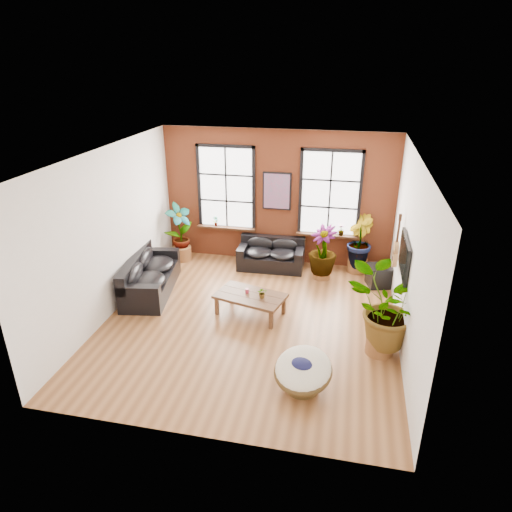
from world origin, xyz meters
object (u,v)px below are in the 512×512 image
at_px(sofa_left, 148,276).
at_px(coffee_table, 250,297).
at_px(sofa_back, 271,255).
at_px(papasan_chair, 303,371).

distance_m(sofa_left, coffee_table, 2.62).
xyz_separation_m(sofa_back, coffee_table, (-0.02, -2.44, 0.06)).
relative_size(sofa_back, sofa_left, 0.73).
xyz_separation_m(sofa_back, sofa_left, (-2.58, -1.93, 0.05)).
bearing_deg(papasan_chair, sofa_left, 161.92).
relative_size(sofa_back, coffee_table, 1.07).
bearing_deg(sofa_back, papasan_chair, -75.14).
bearing_deg(coffee_table, sofa_back, 104.04).
distance_m(sofa_back, sofa_left, 3.23).
xyz_separation_m(sofa_left, coffee_table, (2.57, -0.51, 0.01)).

